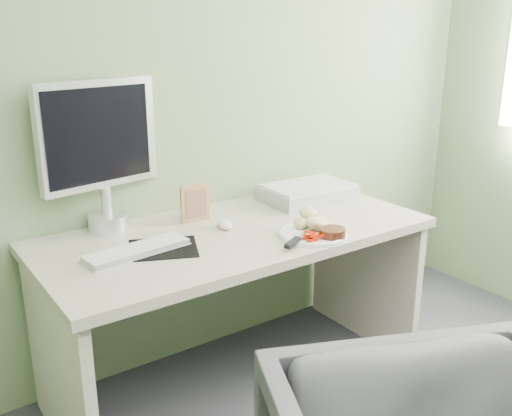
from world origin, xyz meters
TOP-DOWN VIEW (x-y plane):
  - wall_back at (0.00, 2.00)m, footprint 3.50×0.00m
  - desk at (0.00, 1.62)m, footprint 1.60×0.75m
  - plate at (0.21, 1.39)m, footprint 0.27×0.27m
  - steak at (0.24, 1.31)m, footprint 0.11×0.11m
  - potato_pile at (0.25, 1.41)m, footprint 0.16×0.13m
  - carrot_heap at (0.15, 1.33)m, footprint 0.07×0.06m
  - steak_knife at (0.09, 1.34)m, footprint 0.25×0.14m
  - mousepad at (-0.34, 1.60)m, footprint 0.32×0.31m
  - keyboard at (-0.44, 1.62)m, footprint 0.40×0.16m
  - computer_mouse at (-0.03, 1.66)m, footprint 0.07×0.10m
  - photo_frame at (-0.08, 1.81)m, footprint 0.13×0.02m
  - eyedrop_bottle at (-0.08, 1.89)m, footprint 0.03×0.03m
  - scanner at (0.52, 1.78)m, footprint 0.43×0.30m
  - monitor at (-0.43, 1.94)m, footprint 0.50×0.17m

SIDE VIEW (x-z plane):
  - desk at x=0.00m, z-range 0.18..0.91m
  - mousepad at x=-0.34m, z-range 0.73..0.73m
  - plate at x=0.21m, z-range 0.73..0.74m
  - keyboard at x=-0.44m, z-range 0.74..0.75m
  - computer_mouse at x=-0.03m, z-range 0.73..0.76m
  - steak_knife at x=0.09m, z-range 0.75..0.77m
  - steak at x=0.24m, z-range 0.74..0.78m
  - scanner at x=0.52m, z-range 0.73..0.80m
  - eyedrop_bottle at x=-0.08m, z-range 0.73..0.80m
  - carrot_heap at x=0.15m, z-range 0.74..0.79m
  - potato_pile at x=0.25m, z-range 0.74..0.82m
  - photo_frame at x=-0.08m, z-range 0.73..0.89m
  - monitor at x=-0.43m, z-range 0.77..1.37m
  - wall_back at x=0.00m, z-range -0.40..3.10m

